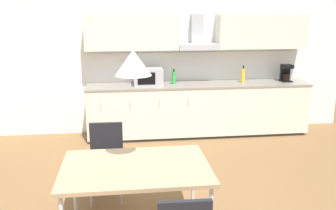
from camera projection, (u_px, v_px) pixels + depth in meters
The scene contains 12 objects.
ground_plane at pixel (156, 209), 4.15m from camera, with size 9.26×8.26×0.02m, color brown.
wall_back at pixel (140, 55), 6.50m from camera, with size 7.41×0.10×2.73m, color white.
kitchen_counter at pixel (198, 109), 6.49m from camera, with size 3.79×0.67×0.90m.
backsplash_tile at pixel (195, 66), 6.61m from camera, with size 3.77×0.02×0.50m, color silver.
upper_wall_cabinets at pixel (198, 32), 6.31m from camera, with size 3.77×0.40×0.58m.
microwave at pixel (148, 77), 6.23m from camera, with size 0.48×0.35×0.28m.
coffee_maker at pixel (286, 73), 6.55m from camera, with size 0.18×0.19×0.30m.
bottle_yellow at pixel (243, 75), 6.46m from camera, with size 0.06×0.06×0.29m.
bottle_green at pixel (174, 78), 6.31m from camera, with size 0.06×0.06×0.26m.
dining_table at pixel (136, 170), 3.47m from camera, with size 1.37×0.94×0.73m.
chair_far_left at pixel (106, 153), 4.29m from camera, with size 0.41×0.41×0.87m.
pendant_lamp at pixel (133, 63), 3.22m from camera, with size 0.32×0.32×0.22m, color silver.
Camera 1 is at (-0.32, -3.72, 2.14)m, focal length 40.00 mm.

